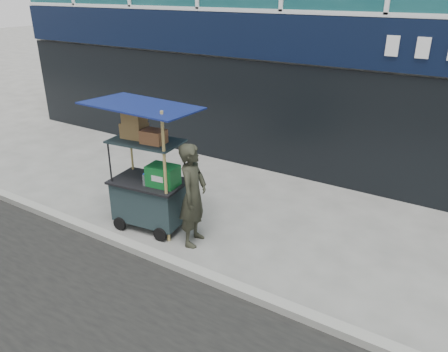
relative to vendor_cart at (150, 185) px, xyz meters
The scene contains 4 objects.
ground 1.18m from the vendor_cart, 39.25° to the right, with size 80.00×80.00×0.00m, color #605F5B.
curb 1.25m from the vendor_cart, 48.02° to the right, with size 80.00×0.18×0.12m, color gray.
vendor_cart is the anchor object (origin of this frame).
vendor_man 0.92m from the vendor_cart, ahead, with size 0.62×0.41×1.70m, color #292A1F.
Camera 1 is at (3.95, -4.38, 3.85)m, focal length 35.00 mm.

